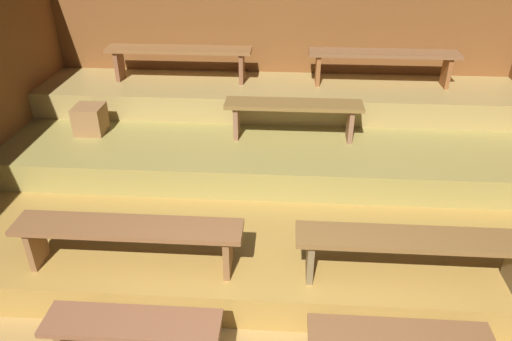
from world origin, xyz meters
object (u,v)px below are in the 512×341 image
(bench_floor_left, at_px, (133,331))
(wooden_crate_middle, at_px, (90,119))
(bench_upper_right, at_px, (383,58))
(bench_lower_left, at_px, (129,233))
(bench_middle_center, at_px, (293,110))
(bench_upper_left, at_px, (179,54))
(bench_lower_right, at_px, (414,245))

(bench_floor_left, relative_size, wooden_crate_middle, 3.91)
(bench_upper_right, bearing_deg, wooden_crate_middle, -164.19)
(bench_lower_left, height_order, bench_middle_center, bench_middle_center)
(bench_upper_left, bearing_deg, bench_lower_left, -87.23)
(bench_lower_right, relative_size, bench_middle_center, 1.22)
(bench_upper_left, bearing_deg, bench_floor_left, -84.58)
(bench_floor_left, height_order, bench_upper_left, bench_upper_left)
(bench_floor_left, bearing_deg, bench_upper_right, 58.41)
(bench_lower_right, height_order, wooden_crate_middle, wooden_crate_middle)
(bench_upper_right, bearing_deg, bench_middle_center, -138.58)
(bench_floor_left, height_order, bench_upper_right, bench_upper_right)
(bench_floor_left, distance_m, bench_lower_left, 0.77)
(bench_middle_center, bearing_deg, bench_lower_right, -63.75)
(bench_lower_left, distance_m, bench_lower_right, 2.21)
(wooden_crate_middle, bearing_deg, bench_floor_left, -65.13)
(bench_upper_right, xyz_separation_m, wooden_crate_middle, (-3.33, -0.94, -0.49))
(bench_lower_right, distance_m, bench_middle_center, 2.12)
(bench_lower_left, height_order, wooden_crate_middle, wooden_crate_middle)
(bench_upper_left, bearing_deg, bench_upper_right, 0.00)
(wooden_crate_middle, bearing_deg, bench_lower_left, -62.25)
(bench_floor_left, bearing_deg, wooden_crate_middle, 114.87)
(bench_lower_left, xyz_separation_m, bench_upper_left, (-0.14, 2.82, 0.62))
(bench_lower_left, height_order, bench_lower_right, same)
(bench_floor_left, relative_size, bench_lower_left, 0.68)
(bench_lower_right, relative_size, bench_upper_right, 1.01)
(bench_lower_right, bearing_deg, bench_lower_left, 180.00)
(bench_floor_left, height_order, bench_lower_right, bench_lower_right)
(bench_lower_right, distance_m, bench_upper_right, 2.89)
(bench_lower_left, relative_size, bench_middle_center, 1.22)
(bench_lower_left, relative_size, bench_upper_left, 1.01)
(wooden_crate_middle, bearing_deg, bench_lower_right, -30.43)
(bench_lower_left, height_order, bench_upper_right, bench_upper_right)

